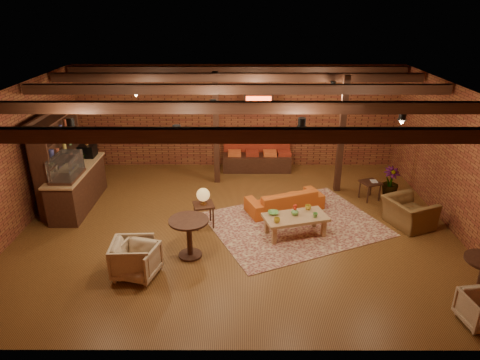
{
  "coord_description": "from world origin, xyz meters",
  "views": [
    {
      "loc": [
        0.09,
        -9.03,
        4.98
      ],
      "look_at": [
        0.08,
        0.2,
        1.07
      ],
      "focal_mm": 32.0,
      "sensor_mm": 36.0,
      "label": 1
    }
  ],
  "objects_px": {
    "armchair_right": "(409,208)",
    "coffee_table": "(295,218)",
    "plant_tall": "(395,154)",
    "armchair_a": "(133,256)",
    "side_table_lamp": "(203,198)",
    "armchair_b": "(138,260)",
    "side_table_book": "(370,183)",
    "sofa": "(285,200)",
    "round_table_left": "(189,232)"
  },
  "relations": [
    {
      "from": "sofa",
      "to": "armchair_right",
      "type": "distance_m",
      "value": 2.96
    },
    {
      "from": "armchair_right",
      "to": "side_table_book",
      "type": "height_order",
      "value": "armchair_right"
    },
    {
      "from": "coffee_table",
      "to": "armchair_right",
      "type": "xyz_separation_m",
      "value": [
        2.74,
        0.45,
        0.02
      ]
    },
    {
      "from": "armchair_a",
      "to": "armchair_right",
      "type": "bearing_deg",
      "value": -74.5
    },
    {
      "from": "side_table_lamp",
      "to": "plant_tall",
      "type": "xyz_separation_m",
      "value": [
        4.94,
        1.72,
        0.48
      ]
    },
    {
      "from": "round_table_left",
      "to": "side_table_book",
      "type": "distance_m",
      "value": 5.3
    },
    {
      "from": "round_table_left",
      "to": "armchair_right",
      "type": "xyz_separation_m",
      "value": [
        5.02,
        1.32,
        -0.13
      ]
    },
    {
      "from": "round_table_left",
      "to": "plant_tall",
      "type": "relative_size",
      "value": 0.35
    },
    {
      "from": "sofa",
      "to": "side_table_book",
      "type": "relative_size",
      "value": 3.24
    },
    {
      "from": "armchair_b",
      "to": "side_table_book",
      "type": "xyz_separation_m",
      "value": [
        5.43,
        3.48,
        0.11
      ]
    },
    {
      "from": "sofa",
      "to": "armchair_right",
      "type": "height_order",
      "value": "armchair_right"
    },
    {
      "from": "sofa",
      "to": "side_table_lamp",
      "type": "xyz_separation_m",
      "value": [
        -1.98,
        -0.84,
        0.46
      ]
    },
    {
      "from": "coffee_table",
      "to": "armchair_b",
      "type": "bearing_deg",
      "value": -153.78
    },
    {
      "from": "coffee_table",
      "to": "armchair_b",
      "type": "xyz_separation_m",
      "value": [
        -3.2,
        -1.58,
        -0.06
      ]
    },
    {
      "from": "armchair_b",
      "to": "plant_tall",
      "type": "height_order",
      "value": "plant_tall"
    },
    {
      "from": "sofa",
      "to": "armchair_right",
      "type": "xyz_separation_m",
      "value": [
        2.85,
        -0.8,
        0.17
      ]
    },
    {
      "from": "armchair_a",
      "to": "round_table_left",
      "type": "bearing_deg",
      "value": -60.81
    },
    {
      "from": "side_table_lamp",
      "to": "coffee_table",
      "type": "bearing_deg",
      "value": -11.36
    },
    {
      "from": "plant_tall",
      "to": "armchair_b",
      "type": "bearing_deg",
      "value": -148.47
    },
    {
      "from": "side_table_lamp",
      "to": "armchair_a",
      "type": "bearing_deg",
      "value": -122.44
    },
    {
      "from": "coffee_table",
      "to": "armchair_a",
      "type": "height_order",
      "value": "armchair_a"
    },
    {
      "from": "coffee_table",
      "to": "armchair_a",
      "type": "distance_m",
      "value": 3.63
    },
    {
      "from": "side_table_lamp",
      "to": "armchair_right",
      "type": "height_order",
      "value": "side_table_lamp"
    },
    {
      "from": "sofa",
      "to": "armchair_b",
      "type": "relative_size",
      "value": 2.64
    },
    {
      "from": "armchair_b",
      "to": "plant_tall",
      "type": "bearing_deg",
      "value": 47.24
    },
    {
      "from": "armchair_a",
      "to": "side_table_lamp",
      "type": "bearing_deg",
      "value": -34.83
    },
    {
      "from": "armchair_a",
      "to": "plant_tall",
      "type": "height_order",
      "value": "plant_tall"
    },
    {
      "from": "side_table_book",
      "to": "round_table_left",
      "type": "bearing_deg",
      "value": -148.47
    },
    {
      "from": "sofa",
      "to": "armchair_a",
      "type": "distance_m",
      "value": 4.23
    },
    {
      "from": "armchair_a",
      "to": "side_table_book",
      "type": "height_order",
      "value": "armchair_a"
    },
    {
      "from": "side_table_book",
      "to": "side_table_lamp",
      "type": "bearing_deg",
      "value": -161.07
    },
    {
      "from": "sofa",
      "to": "round_table_left",
      "type": "distance_m",
      "value": 3.06
    },
    {
      "from": "coffee_table",
      "to": "armchair_b",
      "type": "height_order",
      "value": "coffee_table"
    },
    {
      "from": "sofa",
      "to": "plant_tall",
      "type": "bearing_deg",
      "value": 175.14
    },
    {
      "from": "armchair_right",
      "to": "side_table_book",
      "type": "distance_m",
      "value": 1.54
    },
    {
      "from": "side_table_lamp",
      "to": "round_table_left",
      "type": "xyz_separation_m",
      "value": [
        -0.19,
        -1.29,
        -0.16
      ]
    },
    {
      "from": "armchair_right",
      "to": "plant_tall",
      "type": "bearing_deg",
      "value": -25.85
    },
    {
      "from": "armchair_a",
      "to": "side_table_book",
      "type": "distance_m",
      "value": 6.5
    },
    {
      "from": "plant_tall",
      "to": "armchair_right",
      "type": "bearing_deg",
      "value": -93.61
    },
    {
      "from": "side_table_book",
      "to": "armchair_b",
      "type": "bearing_deg",
      "value": -147.38
    },
    {
      "from": "side_table_lamp",
      "to": "side_table_book",
      "type": "height_order",
      "value": "side_table_lamp"
    },
    {
      "from": "side_table_lamp",
      "to": "plant_tall",
      "type": "relative_size",
      "value": 0.4
    },
    {
      "from": "armchair_right",
      "to": "coffee_table",
      "type": "bearing_deg",
      "value": 77.14
    },
    {
      "from": "side_table_lamp",
      "to": "armchair_b",
      "type": "height_order",
      "value": "side_table_lamp"
    },
    {
      "from": "coffee_table",
      "to": "side_table_lamp",
      "type": "xyz_separation_m",
      "value": [
        -2.09,
        0.42,
        0.31
      ]
    },
    {
      "from": "coffee_table",
      "to": "plant_tall",
      "type": "xyz_separation_m",
      "value": [
        2.85,
        2.14,
        0.79
      ]
    },
    {
      "from": "side_table_lamp",
      "to": "armchair_right",
      "type": "relative_size",
      "value": 0.94
    },
    {
      "from": "side_table_lamp",
      "to": "side_table_book",
      "type": "bearing_deg",
      "value": 18.93
    },
    {
      "from": "armchair_a",
      "to": "armchair_right",
      "type": "xyz_separation_m",
      "value": [
        6.05,
        1.95,
        0.06
      ]
    },
    {
      "from": "armchair_right",
      "to": "side_table_lamp",
      "type": "bearing_deg",
      "value": 68.16
    }
  ]
}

